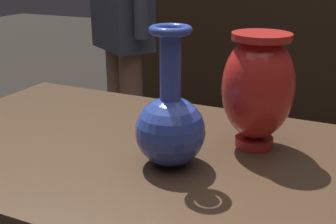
{
  "coord_description": "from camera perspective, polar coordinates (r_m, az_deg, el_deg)",
  "views": [
    {
      "loc": [
        0.34,
        -0.73,
        1.18
      ],
      "look_at": [
        0.01,
        -0.02,
        0.9
      ],
      "focal_mm": 44.9,
      "sensor_mm": 36.0,
      "label": 1
    }
  ],
  "objects": [
    {
      "name": "vase_left_accent",
      "position": [
        0.9,
        12.11,
        3.33
      ],
      "size": [
        0.15,
        0.15,
        0.25
      ],
      "color": "red",
      "rests_on": "display_plinth"
    },
    {
      "name": "back_display_shelf",
      "position": [
        3.03,
        17.68,
        5.85
      ],
      "size": [
        2.6,
        0.4,
        0.99
      ],
      "color": "black",
      "rests_on": "ground_plane"
    },
    {
      "name": "visitor_near_left",
      "position": [
        2.01,
        -6.29,
        12.75
      ],
      "size": [
        0.4,
        0.33,
        1.59
      ],
      "rotation": [
        0.0,
        0.0,
        2.55
      ],
      "color": "brown",
      "rests_on": "ground_plane"
    },
    {
      "name": "vase_centerpiece",
      "position": [
        0.81,
        0.32,
        -1.58
      ],
      "size": [
        0.14,
        0.14,
        0.27
      ],
      "color": "#2D429E",
      "rests_on": "display_plinth"
    }
  ]
}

